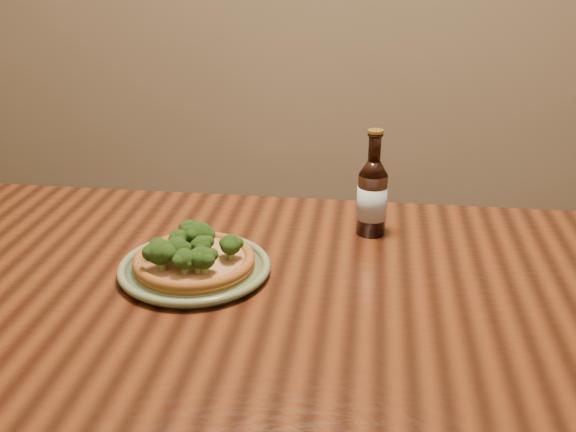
# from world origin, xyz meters

# --- Properties ---
(table) EXTENTS (1.60, 0.90, 0.75)m
(table) POSITION_xyz_m (0.00, 0.10, 0.66)
(table) COLOR #4A220F
(table) RESTS_ON ground
(plate) EXTENTS (0.26, 0.26, 0.02)m
(plate) POSITION_xyz_m (-0.12, 0.19, 0.76)
(plate) COLOR #637550
(plate) RESTS_ON table
(pizza) EXTENTS (0.20, 0.20, 0.07)m
(pizza) POSITION_xyz_m (-0.12, 0.19, 0.78)
(pizza) COLOR brown
(pizza) RESTS_ON plate
(beer_bottle) EXTENTS (0.06, 0.06, 0.20)m
(beer_bottle) POSITION_xyz_m (0.17, 0.39, 0.83)
(beer_bottle) COLOR black
(beer_bottle) RESTS_ON table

